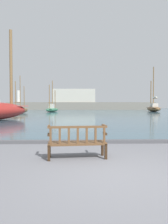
# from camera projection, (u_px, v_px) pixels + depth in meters

# --- Properties ---
(ground_plane) EXTENTS (160.00, 160.00, 0.00)m
(ground_plane) POSITION_uv_depth(u_px,v_px,m) (114.00, 175.00, 4.59)
(ground_plane) COLOR slate
(harbor_water) EXTENTS (100.00, 80.00, 0.08)m
(harbor_water) POSITION_uv_depth(u_px,v_px,m) (82.00, 111.00, 48.55)
(harbor_water) COLOR #385666
(harbor_water) RESTS_ON ground
(quay_edge_kerb) EXTENTS (40.00, 0.30, 0.12)m
(quay_edge_kerb) POSITION_uv_depth(u_px,v_px,m) (98.00, 142.00, 8.44)
(quay_edge_kerb) COLOR #4C4C50
(quay_edge_kerb) RESTS_ON ground
(park_bench) EXTENTS (1.64, 0.68, 0.92)m
(park_bench) POSITION_uv_depth(u_px,v_px,m) (77.00, 142.00, 6.01)
(park_bench) COLOR #322113
(park_bench) RESTS_ON ground
(sailboat_nearest_starboard) EXTENTS (2.55, 7.31, 9.24)m
(sailboat_nearest_starboard) POSITION_uv_depth(u_px,v_px,m) (154.00, 108.00, 45.12)
(sailboat_nearest_starboard) COLOR brown
(sailboat_nearest_starboard) RESTS_ON harbor_water
(sailboat_outer_port) EXTENTS (2.28, 5.21, 6.15)m
(sailboat_outer_port) POSITION_uv_depth(u_px,v_px,m) (20.00, 110.00, 35.63)
(sailboat_outer_port) COLOR brown
(sailboat_outer_port) RESTS_ON harbor_water
(sailboat_mid_starboard) EXTENTS (2.70, 6.48, 6.17)m
(sailboat_mid_starboard) POSITION_uv_depth(u_px,v_px,m) (52.00, 109.00, 43.05)
(sailboat_mid_starboard) COLOR #2D6647
(sailboat_mid_starboard) RESTS_ON harbor_water
(far_breakwater) EXTENTS (41.24, 2.40, 5.89)m
(far_breakwater) POSITION_uv_depth(u_px,v_px,m) (79.00, 103.00, 60.99)
(far_breakwater) COLOR slate
(far_breakwater) RESTS_ON ground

